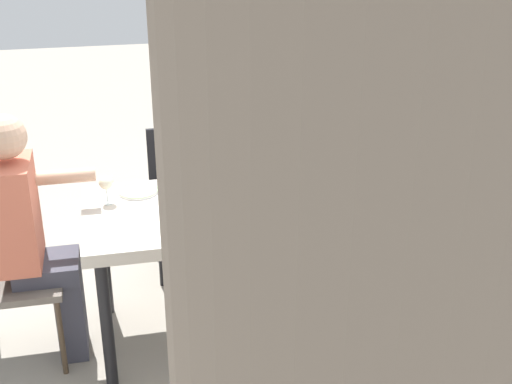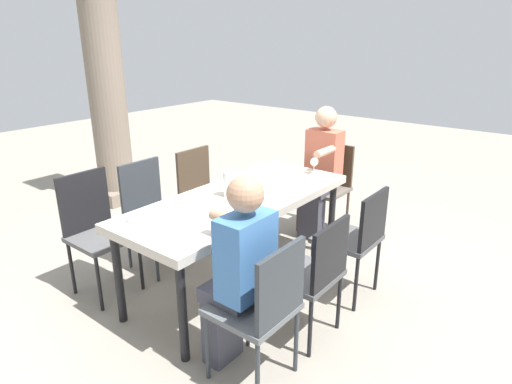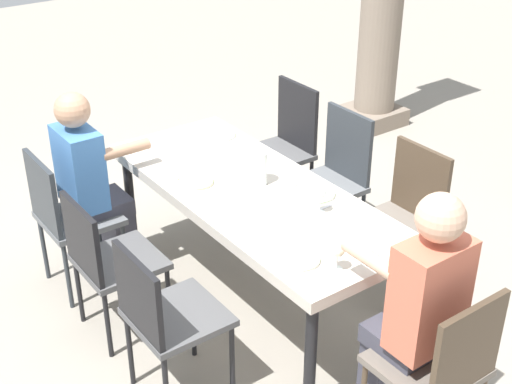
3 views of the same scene
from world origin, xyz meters
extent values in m
plane|color=gray|center=(0.00, 0.00, 0.00)|extent=(16.00, 16.00, 0.00)
cube|color=beige|center=(0.00, 0.00, 0.74)|extent=(2.03, 0.82, 0.06)
cylinder|color=black|center=(-0.94, 0.33, 0.36)|extent=(0.06, 0.06, 0.71)
cylinder|color=black|center=(0.94, 0.33, 0.36)|extent=(0.06, 0.06, 0.71)
cylinder|color=black|center=(-0.94, -0.33, 0.36)|extent=(0.06, 0.06, 0.71)
cylinder|color=black|center=(0.94, -0.33, 0.36)|extent=(0.06, 0.06, 0.71)
cube|color=#4F4F50|center=(-0.77, 0.75, 0.48)|extent=(0.44, 0.44, 0.04)
cube|color=black|center=(-0.77, 0.95, 0.73)|extent=(0.42, 0.03, 0.50)
cylinder|color=black|center=(-0.96, 0.56, 0.23)|extent=(0.03, 0.03, 0.46)
cylinder|color=black|center=(-0.58, 0.56, 0.23)|extent=(0.03, 0.03, 0.46)
cylinder|color=black|center=(-0.58, 0.94, 0.23)|extent=(0.03, 0.03, 0.46)
cube|color=#5B5E61|center=(-0.77, -0.75, 0.47)|extent=(0.44, 0.44, 0.04)
cube|color=#2D3338|center=(-0.77, -0.95, 0.70)|extent=(0.42, 0.03, 0.45)
cylinder|color=#2D3338|center=(-0.58, -0.56, 0.23)|extent=(0.03, 0.03, 0.46)
cylinder|color=#2D3338|center=(-0.96, -0.56, 0.23)|extent=(0.03, 0.03, 0.46)
cylinder|color=#2D3338|center=(-0.58, -0.94, 0.23)|extent=(0.03, 0.03, 0.46)
cylinder|color=#2D3338|center=(-0.96, -0.94, 0.23)|extent=(0.03, 0.03, 0.46)
cube|color=#5B5E61|center=(-0.23, 0.75, 0.45)|extent=(0.44, 0.44, 0.04)
cube|color=#2D3338|center=(-0.23, 0.95, 0.70)|extent=(0.42, 0.03, 0.49)
cylinder|color=#2D3338|center=(-0.42, 0.56, 0.22)|extent=(0.03, 0.03, 0.43)
cylinder|color=#2D3338|center=(-0.04, 0.56, 0.22)|extent=(0.03, 0.03, 0.43)
cube|color=#4F4F50|center=(-0.23, -0.75, 0.45)|extent=(0.44, 0.44, 0.04)
cube|color=black|center=(-0.23, -0.95, 0.66)|extent=(0.42, 0.03, 0.42)
cylinder|color=black|center=(-0.04, -0.56, 0.22)|extent=(0.03, 0.03, 0.43)
cylinder|color=black|center=(-0.42, -0.56, 0.22)|extent=(0.03, 0.03, 0.43)
cylinder|color=black|center=(-0.04, -0.94, 0.22)|extent=(0.03, 0.03, 0.43)
cylinder|color=black|center=(-0.42, -0.94, 0.22)|extent=(0.03, 0.03, 0.43)
cube|color=#6A6158|center=(0.41, 0.75, 0.46)|extent=(0.44, 0.44, 0.04)
cube|color=#473828|center=(0.41, 0.95, 0.69)|extent=(0.42, 0.03, 0.47)
cylinder|color=#473828|center=(0.22, 0.56, 0.22)|extent=(0.03, 0.03, 0.44)
cylinder|color=#473828|center=(0.60, 0.56, 0.22)|extent=(0.03, 0.03, 0.44)
cube|color=#4F4F50|center=(0.41, -0.75, 0.48)|extent=(0.44, 0.44, 0.04)
cube|color=black|center=(0.41, -0.95, 0.69)|extent=(0.42, 0.03, 0.42)
cylinder|color=black|center=(0.60, -0.56, 0.23)|extent=(0.03, 0.03, 0.46)
cylinder|color=black|center=(0.22, -0.56, 0.23)|extent=(0.03, 0.03, 0.46)
cylinder|color=black|center=(0.60, -0.94, 0.23)|extent=(0.03, 0.03, 0.46)
cylinder|color=black|center=(0.22, -0.94, 0.23)|extent=(0.03, 0.03, 0.46)
cube|color=#6A6158|center=(1.36, 0.00, 0.45)|extent=(0.44, 0.44, 0.04)
cylinder|color=#473828|center=(1.17, 0.19, 0.22)|extent=(0.03, 0.03, 0.44)
cylinder|color=#473828|center=(1.17, -0.19, 0.22)|extent=(0.03, 0.03, 0.44)
cube|color=#3F3F4C|center=(1.12, 0.00, 0.23)|extent=(0.14, 0.24, 0.46)
cube|color=#3F3F4C|center=(1.21, 0.00, 0.51)|extent=(0.32, 0.28, 0.10)
cube|color=#CC664C|center=(1.32, 0.00, 0.83)|extent=(0.20, 0.34, 0.53)
sphere|color=tan|center=(1.32, 0.00, 1.22)|extent=(0.21, 0.21, 0.21)
cylinder|color=tan|center=(1.08, -0.14, 0.94)|extent=(0.30, 0.07, 0.07)
cube|color=#3F3F4C|center=(-0.77, -0.51, 0.23)|extent=(0.24, 0.14, 0.46)
cube|color=#3F3F4C|center=(-0.77, -0.60, 0.51)|extent=(0.28, 0.32, 0.10)
cube|color=#3F72B2|center=(-0.77, -0.71, 0.80)|extent=(0.34, 0.20, 0.49)
sphere|color=tan|center=(-0.77, -0.71, 1.17)|extent=(0.21, 0.21, 0.21)
cylinder|color=tan|center=(-0.63, -0.47, 0.91)|extent=(0.07, 0.30, 0.07)
cylinder|color=white|center=(-0.74, 0.24, 0.78)|extent=(0.26, 0.26, 0.01)
torus|color=#A9CD91|center=(-0.74, 0.24, 0.79)|extent=(0.26, 0.26, 0.01)
cube|color=silver|center=(-0.89, 0.24, 0.78)|extent=(0.03, 0.17, 0.01)
cube|color=silver|center=(-0.59, 0.24, 0.78)|extent=(0.03, 0.17, 0.01)
cylinder|color=silver|center=(-0.25, -0.23, 0.78)|extent=(0.21, 0.21, 0.01)
torus|color=#A0BE77|center=(-0.25, -0.23, 0.79)|extent=(0.21, 0.21, 0.01)
cube|color=silver|center=(-0.40, -0.23, 0.78)|extent=(0.03, 0.17, 0.01)
cube|color=silver|center=(-0.10, -0.23, 0.78)|extent=(0.02, 0.17, 0.01)
cylinder|color=white|center=(0.26, 0.23, 0.78)|extent=(0.25, 0.25, 0.01)
torus|color=#A4C786|center=(0.26, 0.23, 0.79)|extent=(0.25, 0.25, 0.01)
cylinder|color=white|center=(0.43, 0.13, 0.78)|extent=(0.06, 0.06, 0.00)
cylinder|color=white|center=(0.43, 0.13, 0.82)|extent=(0.01, 0.01, 0.09)
sphere|color=white|center=(0.43, 0.13, 0.90)|extent=(0.07, 0.07, 0.07)
cube|color=silver|center=(0.11, 0.23, 0.78)|extent=(0.02, 0.17, 0.01)
cube|color=silver|center=(0.41, 0.23, 0.78)|extent=(0.02, 0.17, 0.01)
cylinder|color=white|center=(0.72, -0.25, 0.78)|extent=(0.21, 0.21, 0.01)
torus|color=#A9CD91|center=(0.72, -0.25, 0.79)|extent=(0.22, 0.22, 0.01)
cylinder|color=white|center=(0.88, -0.15, 0.78)|extent=(0.06, 0.06, 0.00)
cylinder|color=white|center=(0.88, -0.15, 0.82)|extent=(0.01, 0.01, 0.08)
sphere|color=#F2EFCC|center=(0.88, -0.15, 0.89)|extent=(0.07, 0.07, 0.07)
cube|color=silver|center=(0.57, -0.25, 0.78)|extent=(0.03, 0.17, 0.01)
cube|color=silver|center=(0.87, -0.25, 0.78)|extent=(0.04, 0.17, 0.01)
cylinder|color=white|center=(-0.03, 0.06, 0.87)|extent=(0.11, 0.11, 0.20)
cylinder|color=#EFEAC6|center=(-0.03, 0.06, 0.84)|extent=(0.10, 0.10, 0.13)
camera|label=1|loc=(0.84, 3.19, 2.26)|focal=48.44mm
camera|label=2|loc=(-2.45, -2.11, 1.97)|focal=30.70mm
camera|label=3|loc=(2.91, -2.08, 2.71)|focal=50.18mm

